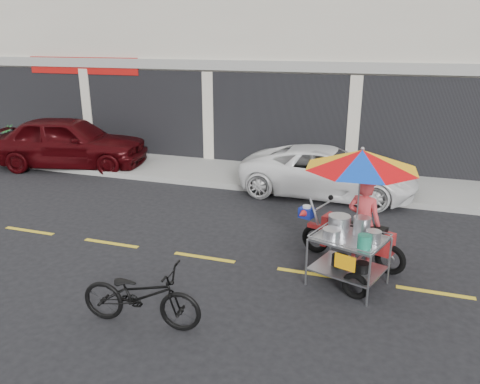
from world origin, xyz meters
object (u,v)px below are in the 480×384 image
(white_pickup, at_px, (328,172))
(maroon_sedan, at_px, (69,142))
(near_bicycle, at_px, (141,295))
(food_vendor_rig, at_px, (359,195))

(white_pickup, bearing_deg, maroon_sedan, 90.24)
(maroon_sedan, distance_m, white_pickup, 8.05)
(near_bicycle, bearing_deg, food_vendor_rig, -53.15)
(white_pickup, relative_size, food_vendor_rig, 1.91)
(white_pickup, bearing_deg, food_vendor_rig, -164.31)
(near_bicycle, bearing_deg, maroon_sedan, 38.56)
(maroon_sedan, bearing_deg, near_bicycle, -149.44)
(near_bicycle, distance_m, food_vendor_rig, 3.75)
(maroon_sedan, height_order, white_pickup, maroon_sedan)
(near_bicycle, xyz_separation_m, food_vendor_rig, (2.71, 2.39, 0.99))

